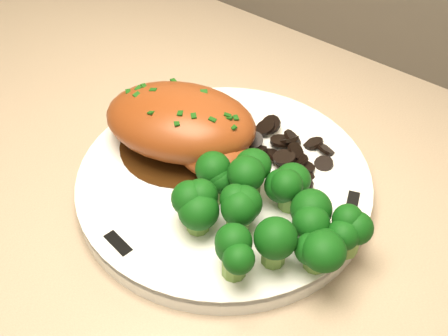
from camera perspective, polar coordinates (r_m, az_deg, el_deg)
The scene contains 8 objects.
plate at distance 0.55m, azimuth 0.00°, elevation -1.46°, with size 0.28×0.28×0.02m, color white.
rim_accent_0 at distance 0.53m, azimuth 12.90°, elevation -3.52°, with size 0.03×0.01×0.00m, color black.
rim_accent_1 at distance 0.63m, azimuth -2.44°, elevation 7.04°, with size 0.03×0.01×0.00m, color black.
rim_accent_2 at distance 0.49m, azimuth -10.71°, elevation -7.54°, with size 0.03×0.01×0.00m, color black.
gravy_pool at distance 0.57m, azimuth -4.29°, elevation 2.45°, with size 0.13×0.13×0.00m, color black.
chicken_breast at distance 0.55m, azimuth -4.05°, elevation 4.33°, with size 0.18×0.15×0.06m.
mushroom_pile at distance 0.56m, azimuth 5.69°, elevation 1.73°, with size 0.09×0.06×0.02m.
broccoli_florets at distance 0.47m, azimuth 4.42°, elevation -4.65°, with size 0.16×0.12×0.05m.
Camera 1 is at (0.14, 1.38, 1.22)m, focal length 45.00 mm.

